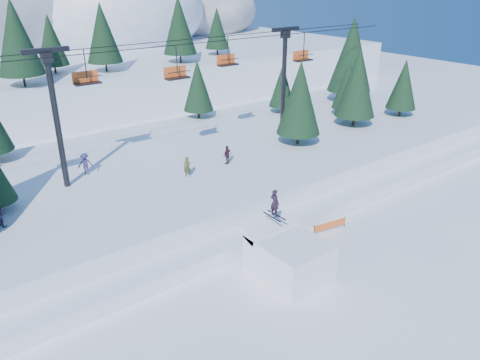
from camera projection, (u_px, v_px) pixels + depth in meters
ground at (319, 283)px, 28.65m from camera, size 160.00×160.00×0.00m
mid_shelf at (171, 173)px, 41.24m from camera, size 70.00×22.00×2.50m
berm at (240, 224)px, 34.25m from camera, size 70.00×6.00×1.10m
jump_kicker at (288, 256)px, 28.92m from camera, size 3.71×5.06×5.31m
chairlift at (172, 81)px, 38.35m from camera, size 46.07×3.21×10.28m
conifer_stand at (190, 100)px, 40.93m from camera, size 62.11×17.11×10.33m
distant_skiers at (150, 161)px, 38.19m from camera, size 31.37×6.15×1.82m
banner_near at (330, 225)px, 34.12m from camera, size 2.82×0.52×0.90m
banner_far at (342, 196)px, 38.55m from camera, size 2.84×0.41×0.90m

